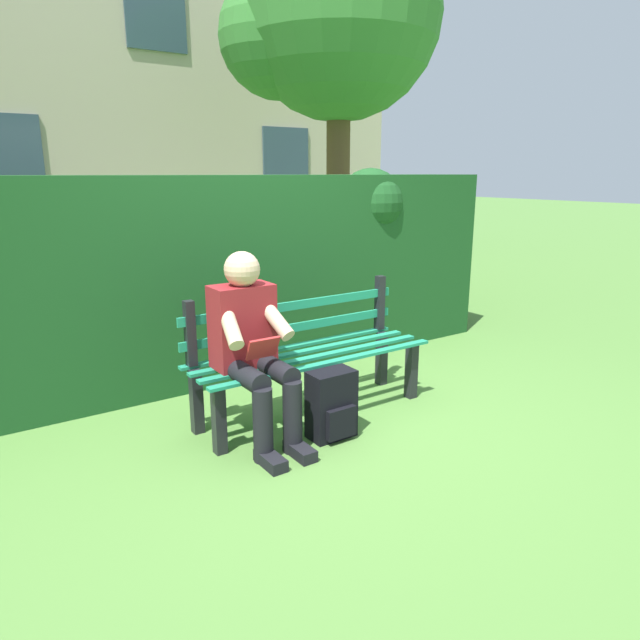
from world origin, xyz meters
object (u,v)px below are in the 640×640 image
Objects in this scene: park_bench at (307,353)px; person_seated at (252,343)px; backpack at (332,405)px; tree at (329,21)px.

park_bench is 0.57m from person_seated.
person_seated is at bearing -33.27° from backpack.
park_bench is 3.89× the size of backpack.
backpack is (2.48, 3.55, -3.22)m from tree.
backpack is at bearing 55.14° from tree.
tree is (-2.88, -3.29, 2.81)m from person_seated.
park_bench is 4.95m from tree.
tree is at bearing -124.86° from backpack.
tree reaches higher than park_bench.
tree is 10.85× the size of backpack.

